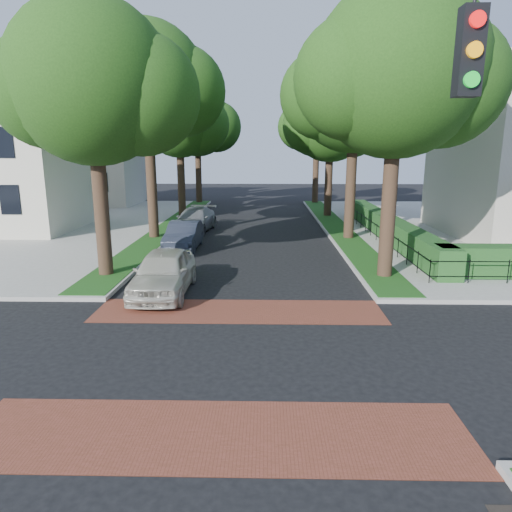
{
  "coord_description": "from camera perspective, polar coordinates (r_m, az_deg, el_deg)",
  "views": [
    {
      "loc": [
        0.82,
        -10.37,
        4.93
      ],
      "look_at": [
        0.52,
        4.01,
        1.6
      ],
      "focal_mm": 32.0,
      "sensor_mm": 36.0,
      "label": 1
    }
  ],
  "objects": [
    {
      "name": "tree_left_far",
      "position": [
        35.21,
        -9.37,
        16.42
      ],
      "size": [
        7.0,
        6.02,
        9.86
      ],
      "color": "black",
      "rests_on": "sidewalk_nw"
    },
    {
      "name": "parked_car_rear",
      "position": [
        28.79,
        -7.67,
        4.5
      ],
      "size": [
        2.56,
        5.15,
        1.44
      ],
      "primitive_type": "imported",
      "rotation": [
        0.0,
        0.0,
        -0.11
      ],
      "color": "slate",
      "rests_on": "ground"
    },
    {
      "name": "crosswalk_far",
      "position": [
        14.46,
        -2.15,
        -6.89
      ],
      "size": [
        9.0,
        2.2,
        0.01
      ],
      "primitive_type": "cube",
      "color": "brown",
      "rests_on": "ground"
    },
    {
      "name": "tree_right_near",
      "position": [
        18.44,
        17.39,
        20.88
      ],
      "size": [
        7.75,
        6.67,
        10.66
      ],
      "color": "black",
      "rests_on": "sidewalk_ne"
    },
    {
      "name": "fence_main_road",
      "position": [
        26.44,
        14.49,
        3.19
      ],
      "size": [
        0.06,
        18.0,
        0.9
      ],
      "primitive_type": null,
      "color": "black",
      "rests_on": "sidewalk_ne"
    },
    {
      "name": "tree_right_mid",
      "position": [
        26.24,
        12.42,
        19.43
      ],
      "size": [
        8.25,
        7.09,
        11.22
      ],
      "color": "black",
      "rests_on": "sidewalk_ne"
    },
    {
      "name": "parked_car_front",
      "position": [
        16.32,
        -11.47,
        -1.98
      ],
      "size": [
        1.86,
        4.58,
        1.56
      ],
      "primitive_type": "imported",
      "rotation": [
        0.0,
        0.0,
        0.01
      ],
      "color": "#B9B6A6",
      "rests_on": "ground"
    },
    {
      "name": "parked_car_middle",
      "position": [
        23.58,
        -9.01,
        2.54
      ],
      "size": [
        1.5,
        4.27,
        1.41
      ],
      "primitive_type": "imported",
      "rotation": [
        0.0,
        0.0,
        -0.0
      ],
      "color": "#222734",
      "rests_on": "ground"
    },
    {
      "name": "grass_strip_nw",
      "position": [
        30.5,
        -10.61,
        3.8
      ],
      "size": [
        1.6,
        29.8,
        0.02
      ],
      "primitive_type": "cube",
      "color": "#193F12",
      "rests_on": "sidewalk_nw"
    },
    {
      "name": "grass_strip_ne",
      "position": [
        30.2,
        9.92,
        3.74
      ],
      "size": [
        1.6,
        29.8,
        0.02
      ],
      "primitive_type": "cube",
      "color": "#193F12",
      "rests_on": "sidewalk_ne"
    },
    {
      "name": "ground",
      "position": [
        11.51,
        -3.09,
        -12.34
      ],
      "size": [
        120.0,
        120.0,
        0.0
      ],
      "primitive_type": "plane",
      "color": "black",
      "rests_on": "ground"
    },
    {
      "name": "hedge_main_road",
      "position": [
        26.62,
        16.19,
        3.47
      ],
      "size": [
        1.0,
        18.0,
        1.2
      ],
      "primitive_type": "cube",
      "color": "#194A1E",
      "rests_on": "sidewalk_ne"
    },
    {
      "name": "tree_left_back",
      "position": [
        44.12,
        -7.19,
        16.15
      ],
      "size": [
        7.75,
        6.66,
        10.44
      ],
      "color": "black",
      "rests_on": "sidewalk_nw"
    },
    {
      "name": "house_left_far",
      "position": [
        45.4,
        -20.35,
        12.38
      ],
      "size": [
        10.0,
        9.0,
        10.14
      ],
      "color": "beige",
      "rests_on": "sidewalk_nw"
    },
    {
      "name": "crosswalk_near",
      "position": [
        8.74,
        -4.74,
        -21.32
      ],
      "size": [
        9.0,
        2.2,
        0.01
      ],
      "primitive_type": "cube",
      "color": "brown",
      "rests_on": "ground"
    },
    {
      "name": "tree_right_far",
      "position": [
        34.98,
        9.42,
        16.1
      ],
      "size": [
        7.25,
        6.23,
        9.74
      ],
      "color": "black",
      "rests_on": "sidewalk_ne"
    },
    {
      "name": "tree_left_mid",
      "position": [
        26.58,
        -13.14,
        20.09
      ],
      "size": [
        8.0,
        6.88,
        11.48
      ],
      "color": "black",
      "rests_on": "sidewalk_nw"
    },
    {
      "name": "house_left_near",
      "position": [
        32.72,
        -29.36,
        11.59
      ],
      "size": [
        10.0,
        9.0,
        10.14
      ],
      "color": "beige",
      "rests_on": "sidewalk_nw"
    },
    {
      "name": "tree_right_back",
      "position": [
        43.92,
        7.75,
        15.96
      ],
      "size": [
        7.5,
        6.45,
        10.2
      ],
      "color": "black",
      "rests_on": "sidewalk_ne"
    },
    {
      "name": "tree_left_near",
      "position": [
        18.81,
        -19.26,
        19.48
      ],
      "size": [
        7.5,
        6.45,
        10.2
      ],
      "color": "black",
      "rests_on": "sidewalk_nw"
    }
  ]
}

